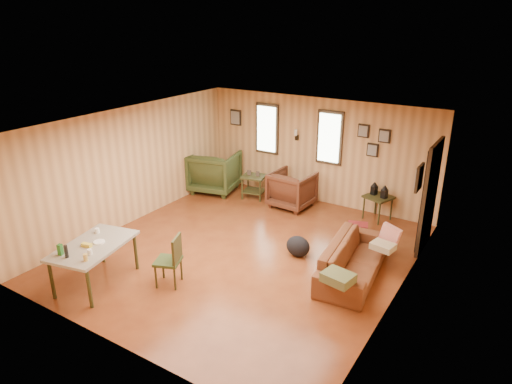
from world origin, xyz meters
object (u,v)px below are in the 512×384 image
recliner_green (215,170)px  end_table (254,183)px  dining_table (93,248)px  sofa (354,254)px  recliner_brown (292,188)px  side_table (379,195)px

recliner_green → end_table: size_ratio=1.60×
end_table → dining_table: size_ratio=0.45×
sofa → recliner_brown: recliner_brown is taller
recliner_brown → end_table: recliner_brown is taller
recliner_green → side_table: 3.96m
recliner_brown → dining_table: recliner_brown is taller
sofa → recliner_brown: 3.05m
side_table → recliner_brown: bearing=-169.7°
recliner_brown → dining_table: (-1.16, -4.51, 0.18)m
sofa → side_table: bearing=3.0°
dining_table → sofa: bearing=23.6°
recliner_green → end_table: (1.06, 0.11, -0.16)m
dining_table → end_table: bearing=76.0°
sofa → recliner_brown: bearing=41.4°
side_table → dining_table: (-3.02, -4.85, 0.08)m
end_table → dining_table: 4.50m
recliner_brown → recliner_green: (-2.07, -0.12, 0.09)m
recliner_brown → recliner_green: bearing=6.6°
recliner_green → side_table: recliner_green is taller
sofa → end_table: sofa is taller
side_table → sofa: bearing=-80.9°
side_table → dining_table: dining_table is taller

